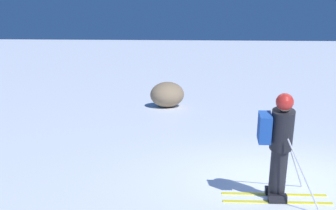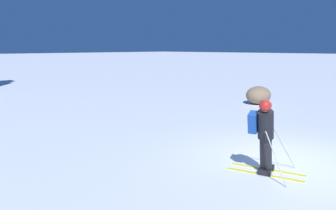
# 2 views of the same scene
# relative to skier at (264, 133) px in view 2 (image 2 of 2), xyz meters

# --- Properties ---
(ground_plane) EXTENTS (300.00, 300.00, 0.00)m
(ground_plane) POSITION_rel_skier_xyz_m (1.36, 0.05, -0.99)
(ground_plane) COLOR white
(skier) EXTENTS (1.40, 1.76, 1.80)m
(skier) POSITION_rel_skier_xyz_m (0.00, 0.00, 0.00)
(skier) COLOR yellow
(skier) RESTS_ON ground
(exposed_boulder_0) EXTENTS (1.39, 1.18, 0.90)m
(exposed_boulder_0) POSITION_rel_skier_xyz_m (8.56, 4.68, -0.54)
(exposed_boulder_0) COLOR #7A664C
(exposed_boulder_0) RESTS_ON ground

